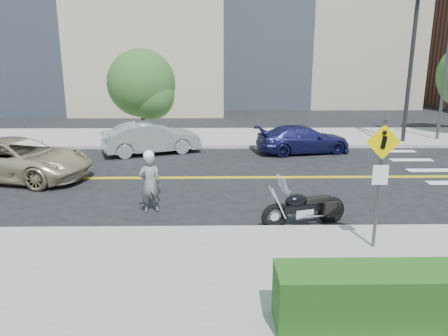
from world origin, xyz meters
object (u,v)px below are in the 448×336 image
motorcyclist (150,182)px  parked_car_silver (151,138)px  motorcycle (305,200)px  parked_car_blue (303,139)px  pedestrian_sign (380,172)px  suv (17,159)px

motorcyclist → parked_car_silver: (-1.07, 7.62, -0.20)m
motorcycle → parked_car_blue: 8.86m
motorcycle → parked_car_silver: bearing=106.4°
motorcyclist → parked_car_silver: bearing=-97.8°
pedestrian_sign → motorcyclist: (-5.60, 2.76, -1.03)m
parked_car_silver → motorcycle: bearing=-168.1°
suv → parked_car_blue: 12.04m
pedestrian_sign → motorcycle: pedestrian_sign is taller
pedestrian_sign → parked_car_silver: bearing=122.7°
parked_car_blue → pedestrian_sign: bearing=167.1°
pedestrian_sign → motorcyclist: 6.33m
motorcycle → parked_car_silver: (-5.37, 8.66, 0.01)m
parked_car_silver → parked_car_blue: 7.00m
motorcycle → parked_car_blue: bearing=64.0°
motorcyclist → suv: size_ratio=0.34×
suv → motorcycle: bearing=-101.2°
pedestrian_sign → motorcycle: (-1.30, 1.72, -1.25)m
motorcyclist → suv: (-5.37, 3.50, -0.17)m
motorcyclist → parked_car_silver: size_ratio=0.42×
parked_car_silver → parked_car_blue: (7.00, 0.05, -0.10)m
motorcycle → suv: size_ratio=0.43×
motorcyclist → parked_car_silver: motorcyclist is taller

